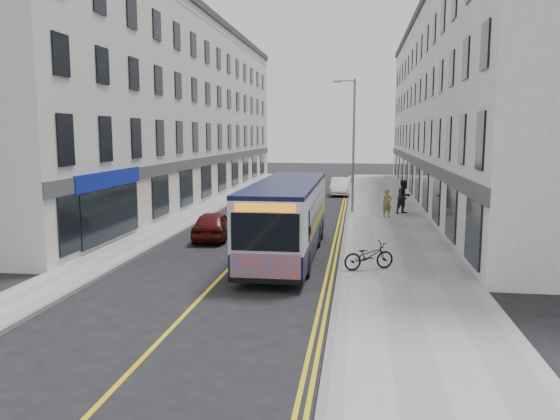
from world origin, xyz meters
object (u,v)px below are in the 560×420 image
(city_bus, at_px, (287,216))
(bicycle, at_px, (369,256))
(streetlamp, at_px, (352,141))
(car_maroon, at_px, (213,225))
(pedestrian_far, at_px, (404,197))
(pedestrian_near, at_px, (387,203))
(car_white, at_px, (341,186))

(city_bus, distance_m, bicycle, 3.95)
(streetlamp, distance_m, car_maroon, 11.48)
(pedestrian_far, bearing_deg, car_maroon, -172.87)
(pedestrian_near, bearing_deg, bicycle, -118.33)
(car_white, bearing_deg, bicycle, -84.57)
(streetlamp, bearing_deg, pedestrian_far, -5.27)
(streetlamp, xyz_separation_m, car_white, (-0.97, 10.10, -3.70))
(pedestrian_near, relative_size, car_maroon, 0.41)
(bicycle, xyz_separation_m, car_white, (-1.78, 24.25, 0.07))
(city_bus, bearing_deg, car_maroon, 141.29)
(car_white, xyz_separation_m, car_maroon, (-5.20, -19.04, -0.02))
(city_bus, xyz_separation_m, pedestrian_far, (5.44, 11.72, -0.51))
(city_bus, relative_size, pedestrian_near, 6.47)
(pedestrian_far, bearing_deg, car_white, 75.41)
(pedestrian_far, bearing_deg, city_bus, -150.83)
(pedestrian_near, distance_m, car_maroon, 10.83)
(streetlamp, distance_m, pedestrian_near, 4.44)
(pedestrian_far, relative_size, car_maroon, 0.52)
(city_bus, distance_m, car_white, 22.16)
(city_bus, relative_size, pedestrian_far, 5.15)
(bicycle, distance_m, car_white, 24.32)
(streetlamp, distance_m, bicycle, 14.67)
(bicycle, relative_size, car_maroon, 0.48)
(streetlamp, xyz_separation_m, bicycle, (0.81, -14.15, -3.78))
(pedestrian_far, height_order, car_white, pedestrian_far)
(pedestrian_near, bearing_deg, car_white, 81.53)
(streetlamp, height_order, bicycle, streetlamp)
(bicycle, xyz_separation_m, pedestrian_near, (1.24, 12.27, 0.31))
(pedestrian_near, height_order, car_maroon, pedestrian_near)
(city_bus, xyz_separation_m, car_maroon, (-3.82, 3.06, -0.97))
(streetlamp, height_order, pedestrian_far, streetlamp)
(car_white, bearing_deg, pedestrian_far, -67.42)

